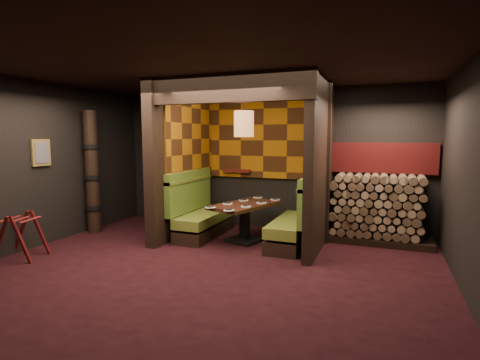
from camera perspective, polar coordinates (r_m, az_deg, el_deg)
name	(u,v)px	position (r m, az deg, el deg)	size (l,w,h in m)	color
floor	(207,270)	(5.55, -5.03, -13.45)	(6.50, 5.50, 0.02)	black
ceiling	(205,65)	(5.30, -5.35, 17.12)	(6.50, 5.50, 0.02)	black
wall_back	(266,159)	(7.79, 3.91, 3.15)	(6.50, 0.02, 2.85)	black
wall_front	(32,202)	(3.04, -29.07, -2.97)	(6.50, 0.02, 2.85)	black
wall_left	(35,164)	(7.29, -28.79, 2.12)	(0.02, 5.50, 2.85)	black
wall_right	(477,180)	(4.78, 32.45, 0.00)	(0.02, 5.50, 2.85)	black
partition_left	(182,161)	(7.32, -8.89, 2.87)	(0.20, 2.20, 2.85)	black
partition_right	(320,165)	(6.46, 12.13, 2.32)	(0.15, 2.10, 2.85)	black
header_beam	(224,88)	(5.91, -2.41, 13.79)	(2.85, 0.18, 0.44)	black
tapa_back_panel	(264,140)	(7.74, 3.65, 6.05)	(2.40, 0.06, 1.55)	#9E5A0A
tapa_side_panel	(191,139)	(7.40, -7.46, 6.22)	(0.04, 1.85, 1.45)	#9E5A0A
lacquer_shelf	(237,171)	(7.91, -0.49, 1.43)	(0.60, 0.12, 0.07)	#541612
booth_bench_left	(200,215)	(7.27, -6.09, -5.27)	(0.68, 1.60, 1.14)	black
booth_bench_right	(297,223)	(6.63, 8.68, -6.46)	(0.68, 1.60, 1.14)	black
dining_table	(245,216)	(6.78, 0.73, -5.55)	(1.09, 1.48, 0.70)	black
place_settings	(245,203)	(6.74, 0.73, -3.51)	(0.99, 1.60, 0.03)	white
pendant_lamp	(244,124)	(6.59, 0.59, 8.54)	(0.35, 0.35, 0.96)	#AE6F40
framed_picture	(41,153)	(7.31, -28.05, 3.71)	(0.05, 0.36, 0.46)	olive
luggage_rack	(21,234)	(6.82, -30.41, -7.14)	(0.79, 0.63, 0.76)	#440C0D
totem_column	(92,173)	(7.91, -21.61, 1.02)	(0.31, 0.31, 2.40)	black
firewood_stack	(381,209)	(7.13, 20.68, -4.16)	(1.73, 0.70, 1.22)	black
mosaic_header	(383,158)	(7.35, 20.99, 3.14)	(1.83, 0.10, 0.56)	maroon
bay_front_post	(328,164)	(6.71, 13.24, 2.44)	(0.08, 0.08, 2.85)	black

